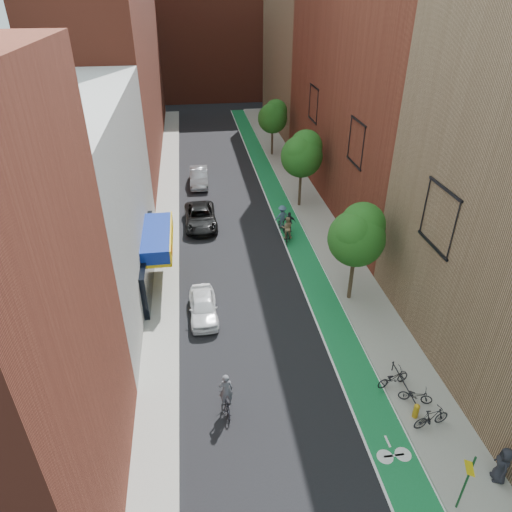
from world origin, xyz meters
name	(u,v)px	position (x,y,z in m)	size (l,w,h in m)	color
ground	(296,447)	(0.00, 0.00, 0.00)	(160.00, 160.00, 0.00)	black
bike_lane	(277,198)	(4.00, 26.00, 0.01)	(2.00, 68.00, 0.01)	#12662E
sidewalk_left	(168,204)	(-6.00, 26.00, 0.07)	(2.00, 68.00, 0.15)	gray
sidewalk_right	(304,196)	(6.50, 26.00, 0.07)	(3.00, 68.00, 0.15)	gray
building_left_white	(68,202)	(-11.00, 14.00, 6.00)	(8.00, 20.00, 12.00)	silver
building_left_far_red	(113,50)	(-11.00, 42.00, 11.00)	(8.00, 36.00, 22.00)	maroon
building_right_mid_red	(376,69)	(12.00, 26.00, 11.00)	(8.00, 28.00, 22.00)	maroon
building_right_far_tan	(306,55)	(12.00, 50.00, 9.00)	(8.00, 20.00, 18.00)	#8C6B4C
building_far_closure	(204,32)	(0.00, 72.00, 10.00)	(30.00, 14.00, 20.00)	maroon
tree_near	(357,234)	(5.65, 10.02, 4.66)	(3.40, 3.36, 6.42)	#332619
tree_mid	(302,153)	(5.65, 24.02, 4.89)	(3.55, 3.53, 6.74)	#332619
tree_far	(273,116)	(5.65, 38.02, 4.50)	(3.30, 3.25, 6.21)	#332619
sign_pole	(466,480)	(5.38, -3.50, 1.84)	(0.13, 0.71, 3.00)	#194C26
parked_car_white	(203,307)	(-3.53, 9.63, 0.69)	(1.63, 4.05, 1.38)	white
parked_car_black	(200,217)	(-3.21, 21.54, 0.75)	(2.50, 5.43, 1.51)	black
parked_car_silver	(199,177)	(-3.00, 30.40, 0.80)	(1.70, 4.88, 1.61)	gray
cyclist_lead	(226,398)	(-2.79, 2.45, 0.76)	(0.69, 1.67, 2.16)	black
cyclist_lane_near	(287,232)	(3.20, 17.80, 0.90)	(0.96, 1.75, 2.09)	black
cyclist_lane_mid	(289,227)	(3.60, 18.77, 0.75)	(1.02, 1.81, 2.00)	black
cyclist_lane_far	(282,219)	(3.20, 19.71, 0.99)	(1.29, 1.74, 2.17)	black
parked_bike_near	(393,378)	(5.40, 2.68, 0.61)	(0.61, 1.74, 0.91)	black
parked_bike_mid	(432,418)	(6.11, 0.12, 0.68)	(0.49, 1.75, 1.05)	black
parked_bike_far	(416,395)	(6.04, 1.53, 0.56)	(0.54, 1.56, 0.82)	black
pedestrian	(503,465)	(7.60, -2.65, 1.02)	(0.85, 0.56, 1.75)	black
fire_hydrant	(416,410)	(5.67, 0.69, 0.57)	(0.28, 0.28, 0.79)	#C49217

